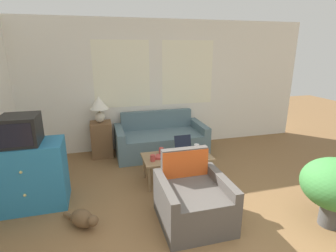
{
  "coord_description": "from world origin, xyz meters",
  "views": [
    {
      "loc": [
        -1.26,
        -1.61,
        2.05
      ],
      "look_at": [
        -0.12,
        2.58,
        0.75
      ],
      "focal_mm": 28.0,
      "sensor_mm": 36.0,
      "label": 1
    }
  ],
  "objects_px": {
    "cup_navy": "(197,147)",
    "potted_plant": "(336,185)",
    "television": "(20,130)",
    "cat_black": "(83,219)",
    "armchair": "(192,200)",
    "book_red": "(163,157)",
    "snack_bowl": "(179,158)",
    "coffee_table": "(177,159)",
    "laptop": "(185,149)",
    "tv_remote": "(204,156)",
    "cup_yellow": "(161,151)",
    "cup_white": "(153,158)",
    "table_lamp": "(99,106)",
    "couch": "(160,140)"
  },
  "relations": [
    {
      "from": "laptop",
      "to": "cat_black",
      "type": "bearing_deg",
      "value": -149.96
    },
    {
      "from": "television",
      "to": "cup_white",
      "type": "height_order",
      "value": "television"
    },
    {
      "from": "cup_navy",
      "to": "potted_plant",
      "type": "xyz_separation_m",
      "value": [
        1.07,
        -1.67,
        0.05
      ]
    },
    {
      "from": "armchair",
      "to": "coffee_table",
      "type": "bearing_deg",
      "value": 83.75
    },
    {
      "from": "laptop",
      "to": "tv_remote",
      "type": "xyz_separation_m",
      "value": [
        0.23,
        -0.26,
        -0.05
      ]
    },
    {
      "from": "potted_plant",
      "to": "coffee_table",
      "type": "bearing_deg",
      "value": 133.46
    },
    {
      "from": "table_lamp",
      "to": "snack_bowl",
      "type": "distance_m",
      "value": 1.94
    },
    {
      "from": "potted_plant",
      "to": "couch",
      "type": "bearing_deg",
      "value": 117.51
    },
    {
      "from": "tv_remote",
      "to": "cat_black",
      "type": "xyz_separation_m",
      "value": [
        -1.8,
        -0.64,
        -0.33
      ]
    },
    {
      "from": "armchair",
      "to": "television",
      "type": "height_order",
      "value": "television"
    },
    {
      "from": "coffee_table",
      "to": "potted_plant",
      "type": "bearing_deg",
      "value": -46.54
    },
    {
      "from": "couch",
      "to": "potted_plant",
      "type": "distance_m",
      "value": 3.1
    },
    {
      "from": "laptop",
      "to": "snack_bowl",
      "type": "xyz_separation_m",
      "value": [
        -0.18,
        -0.25,
        -0.03
      ]
    },
    {
      "from": "table_lamp",
      "to": "cup_navy",
      "type": "relative_size",
      "value": 4.79
    },
    {
      "from": "couch",
      "to": "coffee_table",
      "type": "bearing_deg",
      "value": -91.15
    },
    {
      "from": "table_lamp",
      "to": "coffee_table",
      "type": "bearing_deg",
      "value": -50.74
    },
    {
      "from": "cup_white",
      "to": "potted_plant",
      "type": "height_order",
      "value": "potted_plant"
    },
    {
      "from": "coffee_table",
      "to": "cat_black",
      "type": "relative_size",
      "value": 2.38
    },
    {
      "from": "cup_white",
      "to": "cup_yellow",
      "type": "bearing_deg",
      "value": 51.64
    },
    {
      "from": "television",
      "to": "tv_remote",
      "type": "xyz_separation_m",
      "value": [
        2.48,
        -0.0,
        -0.64
      ]
    },
    {
      "from": "coffee_table",
      "to": "cup_navy",
      "type": "distance_m",
      "value": 0.42
    },
    {
      "from": "cup_yellow",
      "to": "cup_white",
      "type": "height_order",
      "value": "same"
    },
    {
      "from": "laptop",
      "to": "book_red",
      "type": "height_order",
      "value": "laptop"
    },
    {
      "from": "armchair",
      "to": "cup_white",
      "type": "distance_m",
      "value": 0.98
    },
    {
      "from": "table_lamp",
      "to": "book_red",
      "type": "distance_m",
      "value": 1.74
    },
    {
      "from": "couch",
      "to": "tv_remote",
      "type": "xyz_separation_m",
      "value": [
        0.37,
        -1.36,
        0.18
      ]
    },
    {
      "from": "laptop",
      "to": "cup_yellow",
      "type": "bearing_deg",
      "value": 174.0
    },
    {
      "from": "tv_remote",
      "to": "couch",
      "type": "bearing_deg",
      "value": 105.18
    },
    {
      "from": "cup_yellow",
      "to": "book_red",
      "type": "relative_size",
      "value": 0.39
    },
    {
      "from": "television",
      "to": "table_lamp",
      "type": "xyz_separation_m",
      "value": [
        0.97,
        1.52,
        -0.06
      ]
    },
    {
      "from": "snack_bowl",
      "to": "tv_remote",
      "type": "relative_size",
      "value": 1.1
    },
    {
      "from": "laptop",
      "to": "potted_plant",
      "type": "height_order",
      "value": "potted_plant"
    },
    {
      "from": "coffee_table",
      "to": "cup_yellow",
      "type": "height_order",
      "value": "cup_yellow"
    },
    {
      "from": "armchair",
      "to": "coffee_table",
      "type": "xyz_separation_m",
      "value": [
        0.11,
        1.0,
        0.11
      ]
    },
    {
      "from": "cup_yellow",
      "to": "potted_plant",
      "type": "height_order",
      "value": "potted_plant"
    },
    {
      "from": "cup_navy",
      "to": "laptop",
      "type": "bearing_deg",
      "value": -173.49
    },
    {
      "from": "television",
      "to": "cat_black",
      "type": "xyz_separation_m",
      "value": [
        0.68,
        -0.65,
        -0.96
      ]
    },
    {
      "from": "cat_black",
      "to": "book_red",
      "type": "bearing_deg",
      "value": 79.73
    },
    {
      "from": "book_red",
      "to": "snack_bowl",
      "type": "bearing_deg",
      "value": -26.75
    },
    {
      "from": "television",
      "to": "coffee_table",
      "type": "relative_size",
      "value": 0.44
    },
    {
      "from": "armchair",
      "to": "cup_white",
      "type": "bearing_deg",
      "value": 107.94
    },
    {
      "from": "cup_yellow",
      "to": "coffee_table",
      "type": "bearing_deg",
      "value": -35.34
    },
    {
      "from": "table_lamp",
      "to": "cat_black",
      "type": "distance_m",
      "value": 2.36
    },
    {
      "from": "television",
      "to": "couch",
      "type": "bearing_deg",
      "value": 32.78
    },
    {
      "from": "potted_plant",
      "to": "cup_yellow",
      "type": "bearing_deg",
      "value": 134.69
    },
    {
      "from": "potted_plant",
      "to": "cat_black",
      "type": "bearing_deg",
      "value": 165.53
    },
    {
      "from": "tv_remote",
      "to": "cat_black",
      "type": "bearing_deg",
      "value": -160.27
    },
    {
      "from": "laptop",
      "to": "cup_navy",
      "type": "bearing_deg",
      "value": 6.51
    },
    {
      "from": "television",
      "to": "cat_black",
      "type": "distance_m",
      "value": 1.35
    },
    {
      "from": "snack_bowl",
      "to": "tv_remote",
      "type": "bearing_deg",
      "value": -1.8
    }
  ]
}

